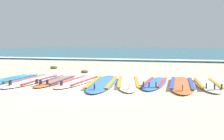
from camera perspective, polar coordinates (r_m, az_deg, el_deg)
ground_plane at (r=5.70m, az=-7.05°, el=-3.48°), size 80.00×80.00×0.00m
sea at (r=42.80m, az=11.20°, el=5.21°), size 80.00×60.00×0.10m
wave_foam_strip at (r=13.46m, az=5.23°, el=2.57°), size 80.00×1.07×0.11m
surfboard_0 at (r=6.76m, az=-23.71°, el=-2.09°), size 0.56×2.01×0.18m
surfboard_1 at (r=6.30m, az=-19.53°, el=-2.51°), size 0.65×2.40×0.18m
surfboard_2 at (r=6.06m, az=-14.13°, el=-2.68°), size 0.52×2.03×0.18m
surfboard_3 at (r=5.84m, az=-8.51°, el=-2.89°), size 0.77×2.21×0.18m
surfboard_4 at (r=5.57m, az=-2.36°, el=-3.29°), size 0.92×2.64×0.18m
surfboard_5 at (r=5.60m, az=4.30°, el=-3.26°), size 1.02×2.46×0.18m
surfboard_6 at (r=5.62m, az=11.16°, el=-3.31°), size 0.74×2.06×0.18m
surfboard_7 at (r=5.64m, az=17.73°, el=-3.48°), size 0.74×2.49×0.18m
surfboard_8 at (r=5.84m, az=23.49°, el=-3.37°), size 0.55×2.15×0.18m
seaweed_clump_near_shoreline at (r=9.42m, az=-14.92°, el=0.67°), size 0.31×0.25×0.11m
seaweed_clump_mid_sand at (r=7.82m, az=-7.14°, el=-0.38°), size 0.28×0.22×0.10m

